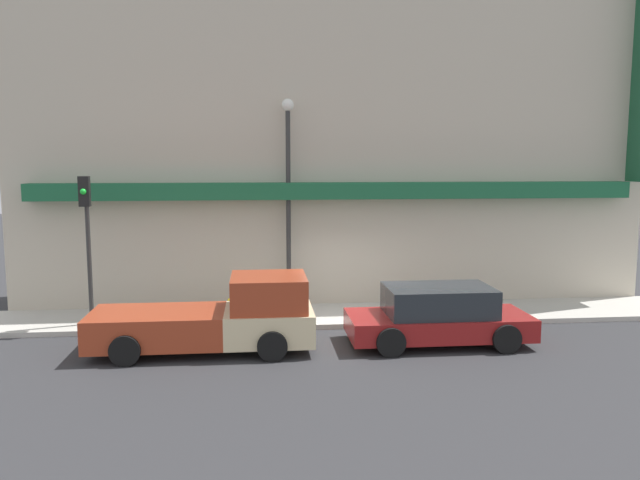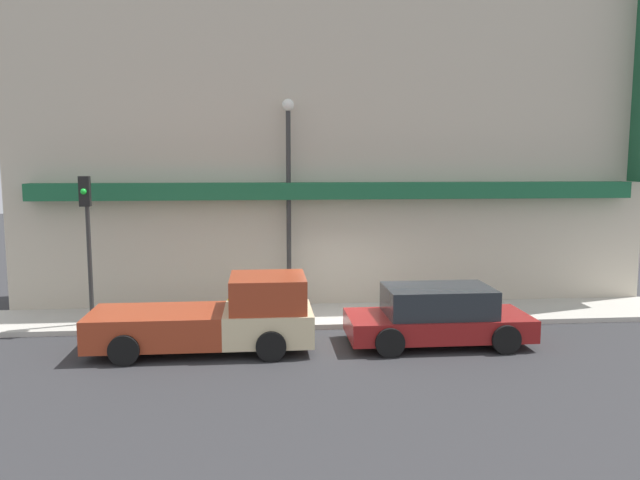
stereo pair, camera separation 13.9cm
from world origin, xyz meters
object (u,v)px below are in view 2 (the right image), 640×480
at_px(parked_car, 438,316).
at_px(fire_hydrant, 231,310).
at_px(street_lamp, 289,181).
at_px(pickup_truck, 218,318).
at_px(traffic_light, 87,224).

distance_m(parked_car, fire_hydrant, 5.65).
xyz_separation_m(parked_car, street_lamp, (-3.56, 3.71, 3.27)).
xyz_separation_m(pickup_truck, traffic_light, (-3.58, 2.22, 2.10)).
xyz_separation_m(pickup_truck, street_lamp, (1.89, 3.71, 3.19)).
xyz_separation_m(parked_car, traffic_light, (-9.03, 2.22, 2.18)).
bearing_deg(street_lamp, pickup_truck, -117.04).
relative_size(fire_hydrant, traffic_light, 0.17).
xyz_separation_m(pickup_truck, fire_hydrant, (0.20, 2.07, -0.31)).
relative_size(pickup_truck, traffic_light, 1.32).
xyz_separation_m(fire_hydrant, street_lamp, (1.69, 1.64, 3.50)).
bearing_deg(fire_hydrant, parked_car, -21.51).
distance_m(parked_car, traffic_light, 9.55).
xyz_separation_m(pickup_truck, parked_car, (5.45, 0.00, -0.08)).
bearing_deg(pickup_truck, traffic_light, 148.95).
height_order(pickup_truck, street_lamp, street_lamp).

